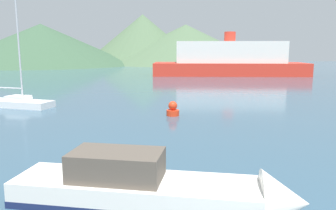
# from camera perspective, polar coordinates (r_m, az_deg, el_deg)

# --- Properties ---
(motorboat_near) EXTENTS (8.10, 3.31, 1.94)m
(motorboat_near) POSITION_cam_1_polar(r_m,az_deg,el_deg) (9.17, -1.37, -14.64)
(motorboat_near) COLOR white
(motorboat_near) RESTS_ON ground_plane
(sailboat_inner) EXTENTS (5.53, 3.38, 7.91)m
(sailboat_inner) POSITION_cam_1_polar(r_m,az_deg,el_deg) (26.84, -24.57, 0.52)
(sailboat_inner) COLOR white
(sailboat_inner) RESTS_ON ground_plane
(ferry_distant) EXTENTS (25.79, 9.61, 7.21)m
(ferry_distant) POSITION_cam_1_polar(r_m,az_deg,el_deg) (56.56, 10.61, 7.63)
(ferry_distant) COLOR red
(ferry_distant) RESTS_ON ground_plane
(buoy_marker) EXTENTS (0.82, 0.82, 0.95)m
(buoy_marker) POSITION_cam_1_polar(r_m,az_deg,el_deg) (21.15, 0.84, -0.82)
(buoy_marker) COLOR red
(buoy_marker) RESTS_ON ground_plane
(hill_west) EXTENTS (52.49, 52.49, 11.53)m
(hill_west) POSITION_cam_1_polar(r_m,az_deg,el_deg) (101.02, -21.15, 9.79)
(hill_west) COLOR #38563D
(hill_west) RESTS_ON ground_plane
(hill_central) EXTENTS (38.21, 38.21, 15.57)m
(hill_central) POSITION_cam_1_polar(r_m,az_deg,el_deg) (108.63, -4.40, 11.39)
(hill_central) COLOR #4C6647
(hill_central) RESTS_ON ground_plane
(hill_east) EXTENTS (50.68, 50.68, 12.11)m
(hill_east) POSITION_cam_1_polar(r_m,az_deg,el_deg) (104.72, 3.10, 10.53)
(hill_east) COLOR #4C6647
(hill_east) RESTS_ON ground_plane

